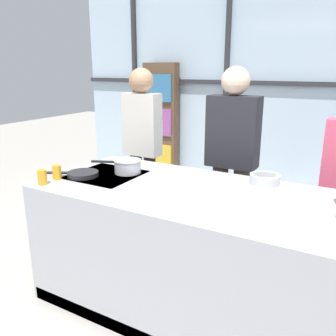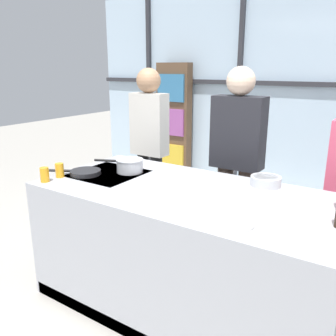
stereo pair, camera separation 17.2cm
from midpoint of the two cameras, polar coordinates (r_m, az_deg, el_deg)
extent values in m
plane|color=#ADA89E|center=(2.92, 1.17, -20.84)|extent=(18.00, 18.00, 0.00)
cube|color=silver|center=(4.96, 16.92, 11.24)|extent=(6.40, 0.04, 2.80)
cube|color=#2D2D33|center=(4.90, 16.92, 12.84)|extent=(6.40, 0.06, 0.06)
cube|color=#2D2D33|center=(5.87, -6.14, 12.44)|extent=(0.06, 0.06, 2.80)
cube|color=#2D2D33|center=(5.14, 8.27, 11.89)|extent=(0.06, 0.06, 2.80)
cube|color=brown|center=(5.51, -2.00, 7.11)|extent=(0.54, 0.16, 1.81)
cube|color=gold|center=(5.53, -2.46, 1.79)|extent=(0.46, 0.03, 0.40)
cube|color=#994C93|center=(5.43, -2.53, 7.35)|extent=(0.46, 0.03, 0.40)
cube|color=teal|center=(5.37, -2.60, 12.70)|extent=(0.46, 0.03, 0.40)
cube|color=#A8AAB2|center=(2.67, 1.23, -12.87)|extent=(2.14, 1.04, 0.92)
cube|color=black|center=(2.88, -11.62, -1.15)|extent=(0.52, 0.52, 0.01)
cylinder|color=#38383D|center=(2.88, -15.13, -1.37)|extent=(0.13, 0.13, 0.01)
cylinder|color=#38383D|center=(2.71, -11.35, -2.16)|extent=(0.13, 0.13, 0.01)
cylinder|color=#38383D|center=(3.05, -11.88, -0.17)|extent=(0.13, 0.13, 0.01)
cylinder|color=#38383D|center=(2.90, -8.15, -0.85)|extent=(0.13, 0.13, 0.01)
cylinder|color=black|center=(3.78, -4.17, -4.42)|extent=(0.12, 0.12, 0.87)
cylinder|color=black|center=(3.87, -6.29, -3.97)|extent=(0.12, 0.12, 0.87)
cube|color=beige|center=(3.64, -5.54, 6.93)|extent=(0.38, 0.17, 0.63)
sphere|color=tan|center=(3.60, -5.73, 13.79)|extent=(0.24, 0.24, 0.24)
cylinder|color=#47382D|center=(3.37, 9.96, -7.15)|extent=(0.14, 0.14, 0.88)
cylinder|color=#47382D|center=(3.44, 6.75, -6.55)|extent=(0.14, 0.14, 0.88)
cube|color=#232328|center=(3.19, 8.88, 5.74)|extent=(0.45, 0.20, 0.63)
sphere|color=beige|center=(3.14, 9.23, 13.63)|extent=(0.25, 0.25, 0.25)
cylinder|color=#232838|center=(3.24, 22.96, -9.99)|extent=(0.13, 0.13, 0.79)
cylinder|color=#232326|center=(2.87, -15.16, -0.96)|extent=(0.24, 0.24, 0.04)
cylinder|color=#B26B2D|center=(2.87, -15.18, -0.70)|extent=(0.19, 0.19, 0.01)
cylinder|color=#232326|center=(2.94, -19.24, -0.74)|extent=(0.18, 0.11, 0.02)
cylinder|color=silver|center=(2.88, -8.19, 0.25)|extent=(0.21, 0.21, 0.11)
cylinder|color=silver|center=(2.87, -8.23, 1.21)|extent=(0.22, 0.22, 0.01)
cylinder|color=black|center=(2.92, -12.05, 1.00)|extent=(0.18, 0.10, 0.02)
cylinder|color=white|center=(1.99, 9.43, -8.48)|extent=(0.22, 0.22, 0.01)
cylinder|color=silver|center=(2.66, 13.49, -1.76)|extent=(0.22, 0.22, 0.07)
cylinder|color=#4C4C51|center=(2.66, 13.53, -1.18)|extent=(0.18, 0.18, 0.01)
cylinder|color=orange|center=(2.75, -21.22, -1.40)|extent=(0.06, 0.06, 0.11)
cylinder|color=orange|center=(2.84, -19.07, -0.68)|extent=(0.06, 0.06, 0.11)
camera|label=1|loc=(0.09, -91.86, -0.53)|focal=38.00mm
camera|label=2|loc=(0.09, 88.14, 0.53)|focal=38.00mm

